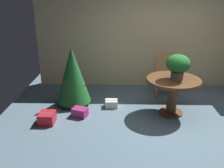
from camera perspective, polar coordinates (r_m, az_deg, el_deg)
The scene contains 9 objects.
ground_plane at distance 4.65m, azimuth 13.57°, elevation -9.73°, with size 6.60×6.60×0.00m, color slate.
back_wall_panel at distance 6.28m, azimuth 10.62°, elevation 11.04°, with size 6.00×0.10×2.60m, color beige.
round_dining_table at distance 4.93m, azimuth 13.81°, elevation -0.88°, with size 1.03×1.03×0.74m.
flower_vase at distance 4.75m, azimuth 14.91°, elevation 4.27°, with size 0.45×0.45×0.48m.
wooden_chair_far at distance 5.83m, azimuth 11.91°, elevation 2.65°, with size 0.43×0.39×0.99m.
holiday_tree at distance 5.23m, azimuth -9.03°, elevation 2.08°, with size 0.73×0.73×1.26m.
gift_box_cream at distance 5.26m, azimuth -0.14°, elevation -4.50°, with size 0.27×0.22×0.15m.
gift_box_red at distance 4.78m, azimuth -14.69°, elevation -7.56°, with size 0.28×0.31×0.21m.
gift_box_purple at distance 4.91m, azimuth -7.39°, elevation -6.46°, with size 0.33×0.29×0.17m.
Camera 1 is at (-0.97, -3.93, 2.30)m, focal length 39.81 mm.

